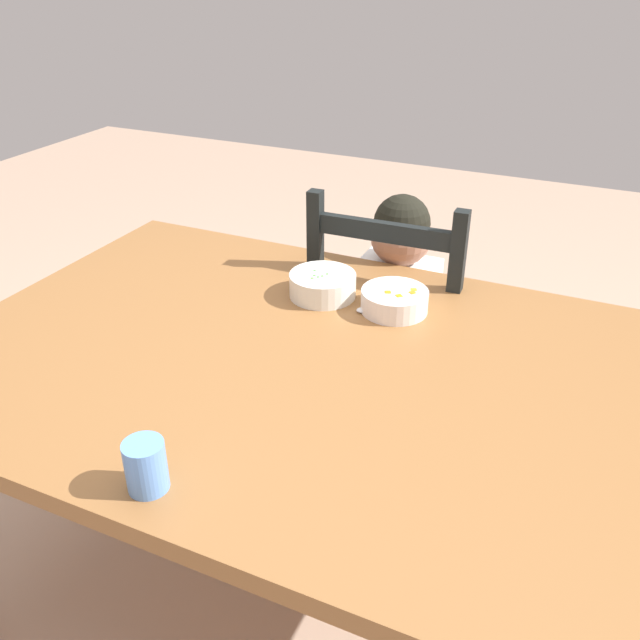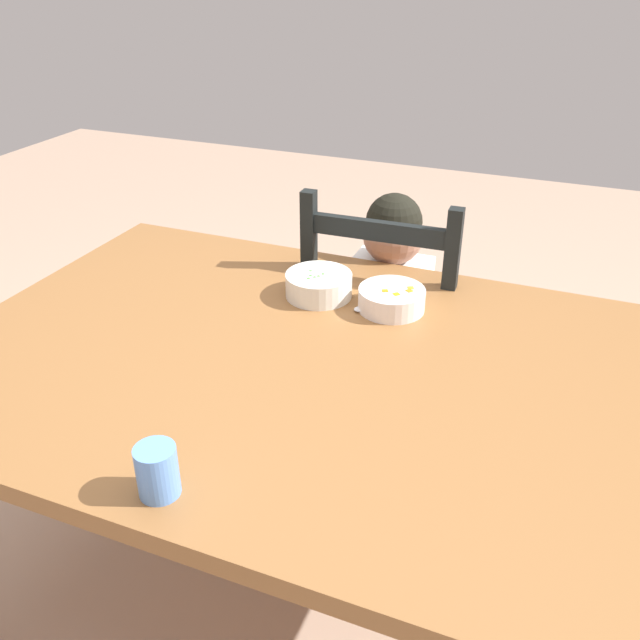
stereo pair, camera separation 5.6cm
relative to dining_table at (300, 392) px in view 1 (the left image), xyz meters
The scene contains 8 objects.
ground_plane 0.68m from the dining_table, ahead, with size 8.00×8.00×0.00m, color tan.
dining_table is the anchor object (origin of this frame).
dining_chair 0.62m from the dining_table, 87.80° to the left, with size 0.43×0.43×0.98m.
child_figure 0.58m from the dining_table, 87.96° to the left, with size 0.32×0.31×0.94m.
bowl_of_peas 0.31m from the dining_table, 104.52° to the left, with size 0.16×0.16×0.06m.
bowl_of_carrots 0.32m from the dining_table, 67.95° to the left, with size 0.16×0.16×0.05m.
spoon 0.28m from the dining_table, 75.01° to the left, with size 0.12×0.10×0.01m.
drinking_cup 0.47m from the dining_table, 96.07° to the right, with size 0.07×0.07×0.09m, color #5E93E4.
Camera 1 is at (0.54, -1.08, 1.53)m, focal length 38.04 mm.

